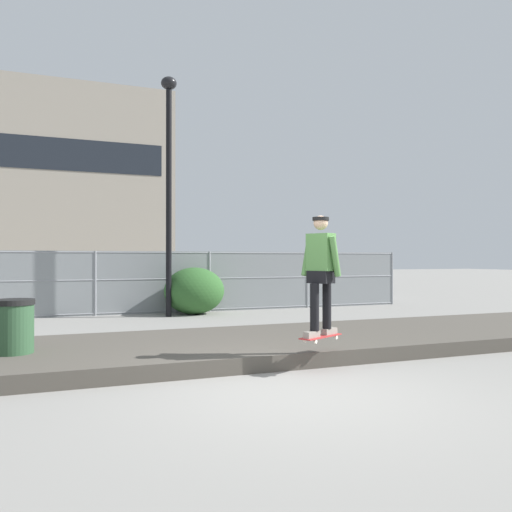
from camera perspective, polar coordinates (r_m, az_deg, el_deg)
The scene contains 10 objects.
ground_plane at distance 6.45m, azimuth 4.61°, elevation -14.90°, with size 120.00×120.00×0.00m, color gray.
gravel_berm at distance 8.95m, azimuth -3.28°, elevation -9.99°, with size 17.58×3.28×0.24m, color #4C473F.
skateboard at distance 7.58m, azimuth 7.20°, elevation -8.87°, with size 0.80×0.54×0.07m.
skater at distance 7.49m, azimuth 7.20°, elevation -1.27°, with size 0.69×0.62×1.74m.
chain_fence at distance 15.57m, azimuth -11.17°, elevation -2.85°, with size 16.95×0.06×1.85m.
street_lamp at distance 14.87m, azimuth -9.65°, elevation 9.69°, with size 0.44×0.44×6.75m.
parked_car_mid at distance 18.44m, azimuth -10.71°, elevation -2.75°, with size 4.41×1.97×1.66m.
parked_car_far at distance 20.26m, azimuth 7.49°, elevation -2.53°, with size 4.53×2.22×1.66m.
shrub_left at distance 15.18m, azimuth -6.85°, elevation -3.86°, with size 1.77×1.45×1.37m.
trash_bin at distance 8.39m, azimuth -25.31°, elevation -7.85°, with size 0.59×0.59×1.03m.
Camera 1 is at (-2.72, -5.62, 1.62)m, focal length 36.07 mm.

